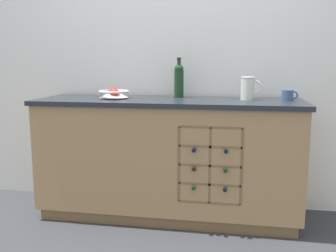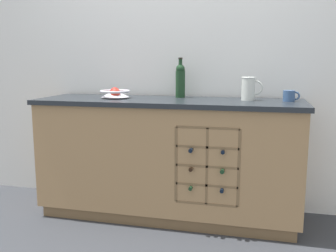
{
  "view_description": "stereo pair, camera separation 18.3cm",
  "coord_description": "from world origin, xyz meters",
  "px_view_note": "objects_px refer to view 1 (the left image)",
  "views": [
    {
      "loc": [
        0.49,
        -2.76,
        1.19
      ],
      "look_at": [
        0.0,
        0.0,
        0.72
      ],
      "focal_mm": 40.0,
      "sensor_mm": 36.0,
      "label": 1
    },
    {
      "loc": [
        0.67,
        -2.72,
        1.19
      ],
      "look_at": [
        0.0,
        0.0,
        0.72
      ],
      "focal_mm": 40.0,
      "sensor_mm": 36.0,
      "label": 2
    }
  ],
  "objects_px": {
    "fruit_bowl": "(114,93)",
    "ceramic_mug": "(288,95)",
    "white_pitcher": "(248,88)",
    "standing_wine_bottle": "(179,80)"
  },
  "relations": [
    {
      "from": "fruit_bowl",
      "to": "ceramic_mug",
      "type": "distance_m",
      "value": 1.3
    },
    {
      "from": "white_pitcher",
      "to": "ceramic_mug",
      "type": "distance_m",
      "value": 0.29
    },
    {
      "from": "fruit_bowl",
      "to": "standing_wine_bottle",
      "type": "distance_m",
      "value": 0.52
    },
    {
      "from": "fruit_bowl",
      "to": "standing_wine_bottle",
      "type": "relative_size",
      "value": 0.75
    },
    {
      "from": "fruit_bowl",
      "to": "standing_wine_bottle",
      "type": "bearing_deg",
      "value": 21.14
    },
    {
      "from": "fruit_bowl",
      "to": "white_pitcher",
      "type": "bearing_deg",
      "value": 4.86
    },
    {
      "from": "ceramic_mug",
      "to": "standing_wine_bottle",
      "type": "relative_size",
      "value": 0.37
    },
    {
      "from": "ceramic_mug",
      "to": "fruit_bowl",
      "type": "bearing_deg",
      "value": -176.59
    },
    {
      "from": "ceramic_mug",
      "to": "standing_wine_bottle",
      "type": "distance_m",
      "value": 0.83
    },
    {
      "from": "standing_wine_bottle",
      "to": "ceramic_mug",
      "type": "bearing_deg",
      "value": -7.46
    }
  ]
}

